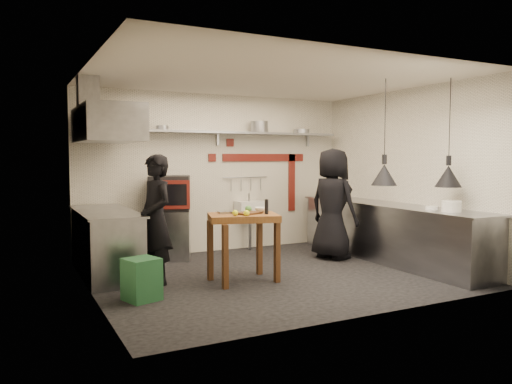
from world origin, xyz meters
name	(u,v)px	position (x,y,z in m)	size (l,w,h in m)	color
floor	(273,274)	(0.00, 0.00, 0.00)	(5.00, 5.00, 0.00)	black
ceiling	(274,78)	(0.00, 0.00, 2.80)	(5.00, 5.00, 0.00)	beige
wall_back	(217,173)	(0.00, 2.10, 1.40)	(5.00, 0.04, 2.80)	silver
wall_front	(370,185)	(0.00, -2.10, 1.40)	(5.00, 0.04, 2.80)	silver
wall_left	(90,181)	(-2.50, 0.00, 1.40)	(0.04, 4.20, 2.80)	silver
wall_right	(406,175)	(2.50, 0.00, 1.40)	(0.04, 4.20, 2.80)	silver
red_band_horiz	(264,158)	(0.95, 2.08, 1.68)	(1.70, 0.02, 0.14)	maroon
red_band_vert	(292,182)	(1.55, 2.08, 1.20)	(0.14, 0.02, 1.10)	maroon
red_tile_a	(230,143)	(0.25, 2.08, 1.95)	(0.14, 0.02, 0.14)	maroon
red_tile_b	(212,158)	(-0.10, 2.08, 1.68)	(0.14, 0.02, 0.14)	maroon
back_shelf	(221,133)	(0.00, 1.92, 2.12)	(4.60, 0.34, 0.04)	gray
shelf_bracket_left	(108,137)	(-1.90, 2.07, 2.02)	(0.04, 0.06, 0.24)	gray
shelf_bracket_mid	(218,139)	(0.00, 2.07, 2.02)	(0.04, 0.06, 0.24)	gray
shelf_bracket_right	(308,140)	(1.90, 2.07, 2.02)	(0.04, 0.06, 0.24)	gray
pan_far_left	(126,126)	(-1.65, 1.92, 2.19)	(0.29, 0.29, 0.09)	gray
pan_mid_left	(162,128)	(-1.05, 1.92, 2.18)	(0.21, 0.21, 0.07)	gray
stock_pot	(259,127)	(0.76, 1.92, 2.24)	(0.32, 0.32, 0.20)	gray
pan_right	(302,131)	(1.67, 1.92, 2.18)	(0.29, 0.29, 0.08)	gray
oven_stand	(170,235)	(-0.99, 1.76, 0.40)	(0.66, 0.60, 0.80)	gray
combi_oven	(170,193)	(-0.97, 1.81, 1.09)	(0.65, 0.61, 0.58)	black
oven_door	(174,195)	(-1.00, 1.45, 1.09)	(0.50, 0.03, 0.46)	maroon
oven_glass	(175,195)	(-0.99, 1.44, 1.09)	(0.36, 0.02, 0.34)	black
hand_sink	(249,207)	(0.55, 1.92, 0.78)	(0.46, 0.34, 0.22)	white
sink_tap	(249,197)	(0.55, 1.92, 0.96)	(0.03, 0.03, 0.14)	gray
sink_drain	(250,231)	(0.55, 1.88, 0.34)	(0.06, 0.06, 0.66)	gray
utensil_rail	(246,177)	(0.55, 2.06, 1.32)	(0.02, 0.02, 0.90)	gray
counter_right	(389,233)	(2.15, 0.00, 0.45)	(0.70, 3.80, 0.90)	gray
counter_right_top	(389,205)	(2.15, 0.00, 0.92)	(0.76, 3.90, 0.03)	gray
plate_stack	(452,206)	(2.12, -1.29, 1.01)	(0.26, 0.26, 0.15)	white
small_bowl_right	(432,208)	(2.10, -0.95, 0.96)	(0.19, 0.19, 0.05)	white
counter_left	(106,244)	(-2.15, 1.05, 0.45)	(0.70, 1.90, 0.90)	gray
counter_left_top	(105,212)	(-2.15, 1.05, 0.92)	(0.76, 2.00, 0.03)	gray
extractor_hood	(107,124)	(-2.10, 1.05, 2.15)	(0.78, 1.60, 0.50)	gray
hood_duct	(88,95)	(-2.35, 1.05, 2.55)	(0.28, 0.28, 0.50)	gray
green_bin	(142,279)	(-2.01, -0.43, 0.25)	(0.36, 0.36, 0.50)	#205630
prep_table	(243,248)	(-0.55, -0.15, 0.46)	(0.92, 0.64, 0.92)	brown
cutting_board	(248,213)	(-0.48, -0.17, 0.93)	(0.35, 0.25, 0.03)	#4B2B15
pepper_mill	(267,207)	(-0.27, -0.29, 1.02)	(0.05, 0.05, 0.20)	black
lemon_a	(235,213)	(-0.73, -0.30, 0.96)	(0.08, 0.08, 0.08)	#E8F617
lemon_b	(247,213)	(-0.60, -0.37, 0.96)	(0.08, 0.08, 0.08)	#E8F617
veg_ball	(248,209)	(-0.40, -0.01, 0.97)	(0.09, 0.09, 0.09)	#478836
steel_tray	(226,212)	(-0.74, 0.01, 0.94)	(0.20, 0.13, 0.03)	gray
bowl	(261,210)	(-0.19, -0.01, 0.95)	(0.20, 0.20, 0.06)	white
heat_lamp_near	(385,132)	(1.45, -0.66, 2.04)	(0.37, 0.37, 1.52)	black
heat_lamp_far	(449,133)	(2.23, -1.11, 2.03)	(0.37, 0.37, 1.54)	black
chef_left	(156,219)	(-1.64, 0.26, 0.86)	(0.63, 0.41, 1.73)	black
chef_right	(333,204)	(1.43, 0.56, 0.92)	(0.89, 0.58, 1.83)	black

